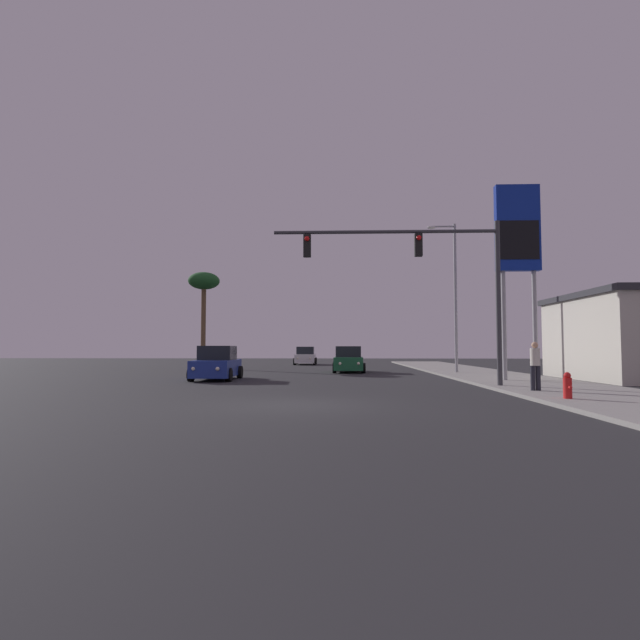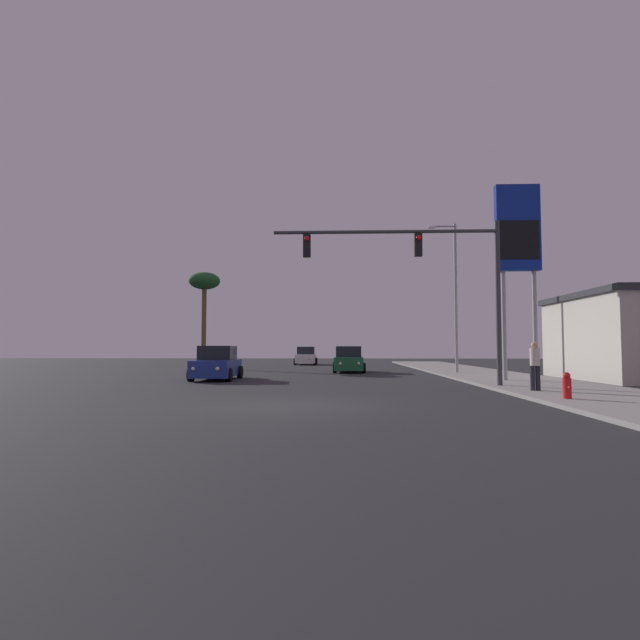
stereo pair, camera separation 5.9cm
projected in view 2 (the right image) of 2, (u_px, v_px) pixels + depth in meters
ground_plane at (293, 405)px, 13.79m from camera, size 120.00×120.00×0.00m
sidewalk_right at (514, 380)px, 23.41m from camera, size 5.00×60.00×0.12m
car_white at (306, 356)px, 46.91m from camera, size 2.04×4.32×1.68m
car_green at (349, 360)px, 32.33m from camera, size 2.04×4.34×1.68m
car_blue at (217, 364)px, 24.74m from camera, size 2.04×4.34×1.68m
traffic_light_mast at (429, 266)px, 19.79m from camera, size 8.99×0.36×6.50m
street_lamp at (454, 289)px, 30.12m from camera, size 1.74×0.24×9.00m
gas_station_sign at (518, 239)px, 22.99m from camera, size 2.00×0.42×9.00m
fire_hydrant at (567, 386)px, 14.38m from camera, size 0.24×0.34×0.76m
pedestrian_on_sidewalk at (535, 364)px, 17.12m from camera, size 0.34×0.32×1.67m
palm_tree_mid at (204, 285)px, 38.43m from camera, size 2.40×2.40×7.40m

